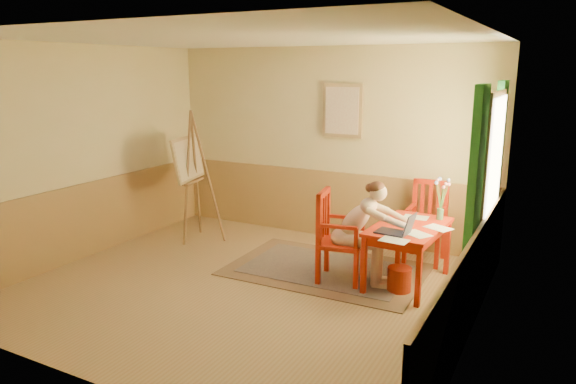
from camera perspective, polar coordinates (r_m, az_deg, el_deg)
The scene contains 14 objects.
room at distance 5.95m, azimuth -4.62°, elevation 2.48°, with size 5.04×4.54×2.84m.
wainscot at distance 6.83m, azimuth -0.88°, elevation -3.86°, with size 5.00×4.50×1.00m.
window at distance 6.18m, azimuth 20.59°, elevation 1.55°, with size 0.12×2.01×2.20m.
wall_portrait at distance 7.73m, azimuth 5.82°, elevation 8.62°, with size 0.60×0.05×0.76m.
rug at distance 6.85m, azimuth 4.08°, elevation -8.21°, with size 2.42×1.64×0.02m.
table at distance 6.37m, azimuth 12.75°, elevation -4.25°, with size 0.79×1.24×0.72m.
chair_left at distance 6.36m, azimuth 5.21°, elevation -4.76°, with size 0.58×0.56×1.10m.
chair_back at distance 7.25m, azimuth 14.55°, elevation -3.06°, with size 0.48×0.50×1.06m.
figure at distance 6.26m, azimuth 7.94°, elevation -3.79°, with size 0.95×0.48×1.25m.
laptop at distance 5.97m, azimuth 11.59°, elevation -3.96°, with size 0.43×0.28×0.25m.
papers at distance 6.19m, azimuth 13.56°, elevation -3.89°, with size 0.67×1.22×0.00m.
vase at distance 6.62m, azimuth 15.98°, elevation -0.86°, with size 0.17×0.25×0.51m.
wastebasket at distance 6.29m, azimuth 11.77°, elevation -9.12°, with size 0.27×0.27×0.29m, color #AB260A.
easel at distance 7.90m, azimuth -10.35°, elevation 2.96°, with size 0.72×0.85×1.91m.
Camera 1 is at (3.16, -4.93, 2.49)m, focal length 33.38 mm.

